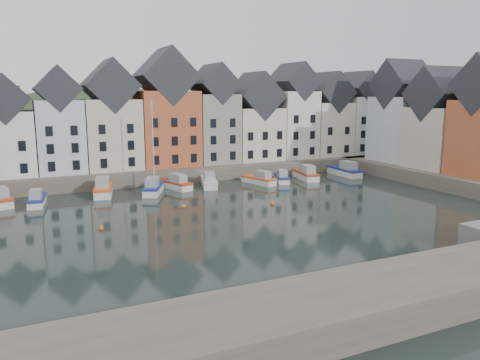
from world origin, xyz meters
TOP-DOWN VIEW (x-y plane):
  - ground at (0.00, 0.00)m, footprint 260.00×260.00m
  - far_quay at (0.00, 30.00)m, footprint 90.00×16.00m
  - right_quay at (37.00, 3.00)m, footprint 14.00×54.00m
  - near_wall at (-10.00, -22.00)m, footprint 50.00×6.00m
  - hillside at (0.02, 56.00)m, footprint 153.60×70.40m
  - far_terrace at (3.21, 28.00)m, footprint 72.37×8.16m
  - right_terrace at (36.00, 8.07)m, footprint 8.30×24.25m
  - mooring_buoys at (-4.00, 5.33)m, footprint 20.50×5.50m
  - boat_a at (-23.13, 18.41)m, footprint 3.30×6.68m
  - boat_b at (-19.17, 16.58)m, footprint 2.47×5.76m
  - boat_c at (-11.18, 19.06)m, footprint 3.56×7.32m
  - boat_d at (-5.08, 17.20)m, footprint 4.45×6.72m
  - boat_e at (-1.61, 18.98)m, footprint 3.84×6.49m
  - boat_f at (3.19, 18.40)m, footprint 3.63×6.57m
  - boat_g at (10.51, 17.08)m, footprint 3.37×6.01m
  - boat_h at (14.28, 17.15)m, footprint 3.57×5.66m
  - boat_i at (18.75, 17.53)m, footprint 3.25×6.80m
  - boat_j at (26.13, 17.52)m, footprint 2.37×6.97m

SIDE VIEW (x-z plane):
  - hillside at x=0.02m, z-range -49.96..14.04m
  - ground at x=0.00m, z-range 0.00..0.00m
  - mooring_buoys at x=-4.00m, z-range -0.10..0.40m
  - boat_h at x=14.28m, z-range -0.42..1.66m
  - boat_b at x=-19.17m, z-range -0.43..1.71m
  - boat_g at x=10.51m, z-range -0.45..1.76m
  - boat_e at x=-1.61m, z-range -0.48..1.90m
  - boat_f at x=3.19m, z-range -0.49..1.92m
  - boat_a at x=-23.13m, z-range -0.50..1.96m
  - boat_i at x=18.75m, z-range -0.51..2.00m
  - boat_j at x=26.13m, z-range -0.54..2.11m
  - boat_d at x=-5.08m, z-range -5.37..6.98m
  - boat_c at x=-11.18m, z-range -0.55..2.15m
  - far_quay at x=0.00m, z-range 0.00..2.00m
  - right_quay at x=37.00m, z-range 0.00..2.00m
  - near_wall at x=-10.00m, z-range 0.00..2.00m
  - far_terrace at x=3.21m, z-range -0.01..17.76m
  - right_terrace at x=36.00m, z-range 0.73..17.10m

